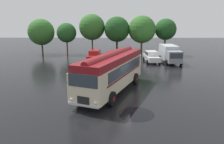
{
  "coord_description": "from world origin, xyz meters",
  "views": [
    {
      "loc": [
        -0.25,
        -17.86,
        6.17
      ],
      "look_at": [
        -0.42,
        2.03,
        1.4
      ],
      "focal_mm": 35.0,
      "sensor_mm": 36.0,
      "label": 1
    }
  ],
  "objects": [
    {
      "name": "car_near_left",
      "position": [
        -3.17,
        15.01,
        0.85
      ],
      "size": [
        2.26,
        4.34,
        1.66
      ],
      "color": "maroon",
      "rests_on": "ground"
    },
    {
      "name": "tree_extra_right",
      "position": [
        9.06,
        21.57,
        4.53
      ],
      "size": [
        3.83,
        3.76,
        6.41
      ],
      "color": "#4C3823",
      "rests_on": "ground"
    },
    {
      "name": "tree_left_of_centre",
      "position": [
        -8.69,
        21.72,
        3.89
      ],
      "size": [
        3.5,
        3.5,
        5.66
      ],
      "color": "#4C3823",
      "rests_on": "ground"
    },
    {
      "name": "tree_centre",
      "position": [
        -4.26,
        21.59,
        4.98
      ],
      "size": [
        4.58,
        4.58,
        7.19
      ],
      "color": "#4C3823",
      "rests_on": "ground"
    },
    {
      "name": "car_mid_right",
      "position": [
        2.32,
        14.74,
        0.85
      ],
      "size": [
        2.33,
        4.37,
        1.66
      ],
      "color": "#144C28",
      "rests_on": "ground"
    },
    {
      "name": "tree_far_right",
      "position": [
        4.56,
        20.54,
        4.6
      ],
      "size": [
        4.71,
        4.71,
        6.92
      ],
      "color": "#4C3823",
      "rests_on": "ground"
    },
    {
      "name": "ground_plane",
      "position": [
        0.0,
        0.0,
        0.0
      ],
      "size": [
        120.0,
        120.0,
        0.0
      ],
      "primitive_type": "plane",
      "color": "black"
    },
    {
      "name": "car_far_right",
      "position": [
        5.32,
        14.14,
        0.85
      ],
      "size": [
        2.2,
        4.32,
        1.66
      ],
      "color": "silver",
      "rests_on": "ground"
    },
    {
      "name": "box_van",
      "position": [
        7.97,
        14.01,
        1.36
      ],
      "size": [
        2.49,
        5.84,
        2.5
      ],
      "color": "#B2B7BC",
      "rests_on": "ground"
    },
    {
      "name": "tree_right_of_centre",
      "position": [
        0.43,
        20.8,
        4.53
      ],
      "size": [
        4.39,
        4.39,
        6.75
      ],
      "color": "#4C3823",
      "rests_on": "ground"
    },
    {
      "name": "puddle_patch",
      "position": [
        1.26,
        -4.25,
        0.0
      ],
      "size": [
        2.45,
        2.45,
        0.01
      ],
      "primitive_type": "cylinder",
      "color": "black",
      "rests_on": "ground"
    },
    {
      "name": "vintage_bus",
      "position": [
        -0.42,
        0.52,
        1.89
      ],
      "size": [
        6.06,
        10.27,
        3.49
      ],
      "color": "beige",
      "rests_on": "ground"
    },
    {
      "name": "car_mid_left",
      "position": [
        -0.34,
        14.01,
        0.85
      ],
      "size": [
        2.26,
        4.34,
        1.66
      ],
      "color": "maroon",
      "rests_on": "ground"
    },
    {
      "name": "tree_far_left",
      "position": [
        -13.46,
        22.09,
        3.98
      ],
      "size": [
        4.71,
        4.71,
        6.37
      ],
      "color": "#4C3823",
      "rests_on": "ground"
    }
  ]
}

